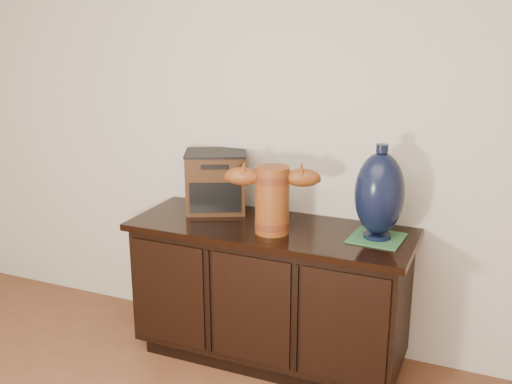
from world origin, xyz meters
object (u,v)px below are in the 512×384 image
at_px(terracotta_vessel, 272,196).
at_px(spray_can, 270,199).
at_px(sideboard, 270,292).
at_px(lamp_base, 379,194).
at_px(tv_radio, 216,181).

distance_m(terracotta_vessel, spray_can, 0.31).
bearing_deg(sideboard, lamp_base, 3.84).
height_order(terracotta_vessel, tv_radio, terracotta_vessel).
distance_m(sideboard, spray_can, 0.50).
xyz_separation_m(terracotta_vessel, tv_radio, (-0.42, 0.22, -0.02)).
xyz_separation_m(tv_radio, lamp_base, (0.92, -0.10, 0.06)).
bearing_deg(spray_can, sideboard, -67.63).
xyz_separation_m(sideboard, tv_radio, (-0.38, 0.14, 0.53)).
relative_size(sideboard, terracotta_vessel, 3.09).
bearing_deg(tv_radio, lamp_base, -30.97).
height_order(lamp_base, spray_can, lamp_base).
height_order(tv_radio, spray_can, tv_radio).
bearing_deg(sideboard, tv_radio, 159.86).
height_order(sideboard, lamp_base, lamp_base).
height_order(tv_radio, lamp_base, lamp_base).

